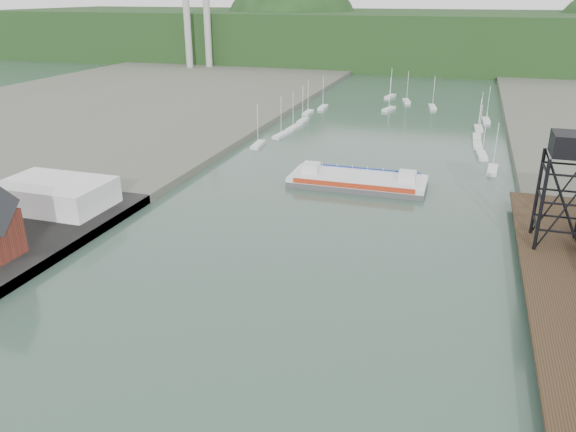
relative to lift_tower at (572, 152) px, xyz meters
The scene contains 6 objects.
white_shed 80.28m from the lift_tower, behind, with size 18.00×12.00×4.50m, color silver.
lift_tower is the anchor object (origin of this frame).
marina_sailboats 89.04m from the lift_tower, 113.46° to the left, with size 57.71×92.65×0.90m.
smokestacks 224.80m from the lift_tower, 128.94° to the left, with size 11.20×8.20×60.00m.
distant_hills 246.51m from the lift_tower, 99.10° to the left, with size 500.00×120.00×80.00m.
chain_ferry 42.93m from the lift_tower, 144.99° to the left, with size 26.54×10.95×3.82m.
Camera 1 is at (20.72, -23.34, 35.59)m, focal length 35.00 mm.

